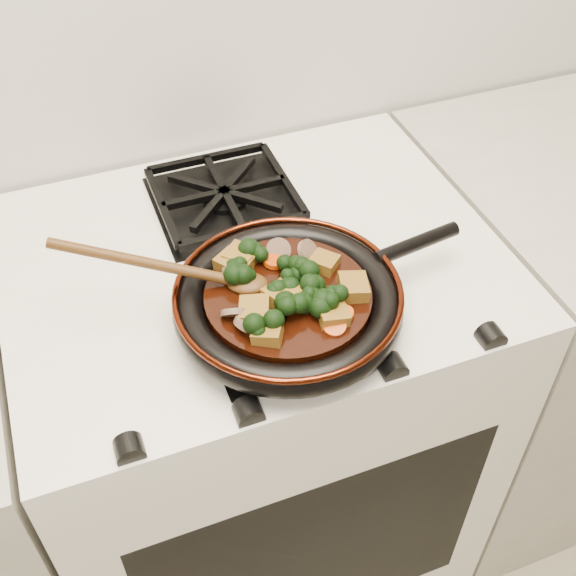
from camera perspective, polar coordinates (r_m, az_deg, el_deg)
name	(u,v)px	position (r m, az deg, el deg)	size (l,w,h in m)	color
stove	(260,424)	(1.46, -2.22, -10.66)	(0.76, 0.60, 0.90)	white
burner_grate_front	(284,311)	(1.01, -0.32, -1.84)	(0.23, 0.23, 0.03)	black
burner_grate_back	(225,197)	(1.21, -5.03, 7.21)	(0.23, 0.23, 0.03)	black
skillet	(290,301)	(0.98, 0.12, -1.03)	(0.44, 0.32, 0.05)	black
braising_sauce	(288,299)	(0.98, 0.00, -0.87)	(0.23, 0.23, 0.02)	black
tofu_cube_0	(255,311)	(0.94, -2.64, -1.83)	(0.04, 0.04, 0.02)	brown
tofu_cube_1	(267,334)	(0.91, -1.64, -3.64)	(0.04, 0.03, 0.02)	brown
tofu_cube_2	(353,288)	(0.97, 5.17, -0.01)	(0.04, 0.04, 0.02)	brown
tofu_cube_3	(283,296)	(0.96, -0.38, -0.62)	(0.04, 0.04, 0.02)	brown
tofu_cube_4	(233,264)	(1.00, -4.34, 1.88)	(0.04, 0.04, 0.02)	brown
tofu_cube_5	(241,258)	(1.01, -3.73, 2.37)	(0.04, 0.04, 0.02)	brown
tofu_cube_6	(324,263)	(1.01, 2.86, 1.98)	(0.03, 0.04, 0.02)	brown
tofu_cube_7	(333,315)	(0.94, 3.59, -2.14)	(0.04, 0.04, 0.02)	brown
broccoli_floret_0	(239,275)	(0.99, -3.87, 1.03)	(0.06, 0.06, 0.05)	black
broccoli_floret_1	(264,325)	(0.92, -1.94, -2.93)	(0.06, 0.06, 0.05)	black
broccoli_floret_2	(303,277)	(0.98, 1.17, 0.90)	(0.06, 0.06, 0.05)	black
broccoli_floret_3	(294,272)	(0.99, 0.47, 1.31)	(0.06, 0.06, 0.05)	black
broccoli_floret_4	(324,304)	(0.94, 2.83, -1.25)	(0.06, 0.06, 0.06)	black
broccoli_floret_5	(310,295)	(0.95, 1.73, -0.57)	(0.06, 0.06, 0.06)	black
broccoli_floret_6	(332,301)	(0.94, 3.48, -1.06)	(0.06, 0.06, 0.06)	black
broccoli_floret_7	(292,304)	(0.94, 0.29, -1.24)	(0.06, 0.06, 0.06)	black
broccoli_floret_8	(258,252)	(1.01, -2.41, 2.83)	(0.06, 0.06, 0.06)	black
broccoli_floret_9	(279,287)	(0.97, -0.72, 0.07)	(0.06, 0.06, 0.05)	black
carrot_coin_0	(344,314)	(0.94, 4.44, -2.07)	(0.03, 0.03, 0.01)	#C83A05
carrot_coin_1	(274,262)	(1.01, -1.15, 2.10)	(0.03, 0.03, 0.01)	#C83A05
carrot_coin_2	(334,326)	(0.93, 3.69, -3.04)	(0.03, 0.03, 0.01)	#C83A05
carrot_coin_3	(251,305)	(0.95, -2.95, -1.37)	(0.03, 0.03, 0.01)	#C83A05
carrot_coin_4	(263,327)	(0.92, -2.01, -3.11)	(0.03, 0.03, 0.01)	#C83A05
mushroom_slice_0	(308,252)	(1.02, 1.61, 2.85)	(0.04, 0.04, 0.01)	brown
mushroom_slice_1	(278,250)	(1.02, -0.78, 3.00)	(0.04, 0.04, 0.01)	brown
mushroom_slice_2	(235,272)	(0.99, -4.21, 1.29)	(0.04, 0.04, 0.01)	brown
mushroom_slice_3	(247,325)	(0.92, -3.23, -2.91)	(0.04, 0.04, 0.01)	brown
mushroom_slice_4	(234,313)	(0.94, -4.25, -1.98)	(0.04, 0.04, 0.01)	brown
wooden_spoon	(190,272)	(0.98, -7.79, 1.30)	(0.16, 0.09, 0.27)	#492B0F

